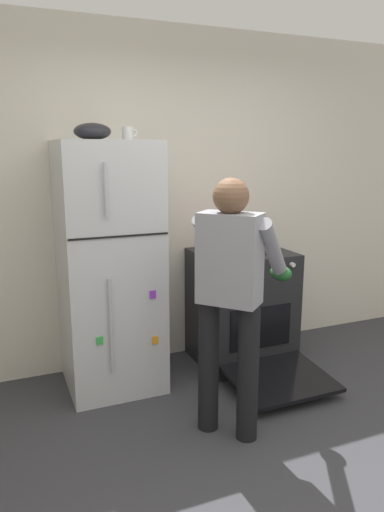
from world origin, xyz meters
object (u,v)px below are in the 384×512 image
Objects in this scene: stove_range at (242,308)px; coffee_mug at (128,133)px; pepper_mill at (262,234)px; refrigerator at (109,268)px; person_cook at (232,286)px; red_pot at (228,246)px; mixing_bowl at (92,131)px.

coffee_mug is at bearing 175.76° from stove_range.
stove_range is 0.68m from pepper_mill.
refrigerator reaches higher than stove_range.
person_cook is 4.33× the size of red_pot.
stove_range is 11.07× the size of coffee_mug.
pepper_mill is at bearing 36.03° from stove_range.
red_pot is 1.46× the size of mixing_bowl.
mixing_bowl reaches higher than refrigerator.
person_cook reaches higher than pepper_mill.
person_cook is 6.32× the size of mixing_bowl.
coffee_mug is at bearing 10.78° from mixing_bowl.
red_pot is at bearing -168.75° from stove_range.
pepper_mill is at bearing 28.52° from red_pot.
person_cook is at bearing -59.80° from refrigerator.
person_cook is at bearing -115.44° from red_pot.
pepper_mill is (0.46, 0.25, 0.02)m from red_pot.
mixing_bowl reaches higher than stove_range.
person_cook is 1.37m from coffee_mug.
mixing_bowl is (-1.18, 0.02, 1.41)m from stove_range.
stove_range is at bearing -4.24° from coffee_mug.
refrigerator is 1.42m from pepper_mill.
mixing_bowl is (-0.08, 0.00, 0.96)m from refrigerator.
coffee_mug is (0.18, 0.05, 0.96)m from refrigerator.
coffee_mug is 0.67× the size of pepper_mill.
coffee_mug is at bearing 109.90° from person_cook.
red_pot is 0.52m from pepper_mill.
mixing_bowl is at bearing 123.79° from person_cook.
red_pot is 1.34m from mixing_bowl.
red_pot is at bearing -2.80° from mixing_bowl.
pepper_mill is (0.87, 1.11, 0.07)m from person_cook.
refrigerator is 10.85× the size of pepper_mill.
red_pot is 2.21× the size of pepper_mill.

